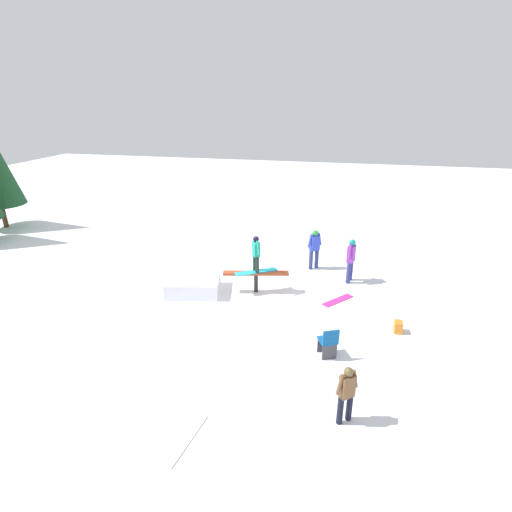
% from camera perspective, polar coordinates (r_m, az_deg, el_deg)
% --- Properties ---
extents(ground_plane, '(60.00, 60.00, 0.00)m').
position_cam_1_polar(ground_plane, '(14.13, 0.00, -5.10)').
color(ground_plane, white).
extents(rail_feature, '(2.28, 0.77, 0.75)m').
position_cam_1_polar(rail_feature, '(13.85, 0.00, -2.75)').
color(rail_feature, black).
rests_on(rail_feature, ground).
extents(snow_kicker_ramp, '(2.08, 1.86, 0.54)m').
position_cam_1_polar(snow_kicker_ramp, '(14.19, -8.93, -4.04)').
color(snow_kicker_ramp, white).
rests_on(snow_kicker_ramp, ground).
extents(main_rider_on_rail, '(1.42, 1.03, 1.31)m').
position_cam_1_polar(main_rider_on_rail, '(13.56, 0.00, 0.12)').
color(main_rider_on_rail, '#22B3CC').
rests_on(main_rider_on_rail, rail_feature).
extents(bystander_brown, '(0.48, 0.41, 1.37)m').
position_cam_1_polar(bystander_brown, '(8.86, 12.80, -18.41)').
color(bystander_brown, black).
rests_on(bystander_brown, ground).
extents(bystander_purple, '(0.32, 0.67, 1.65)m').
position_cam_1_polar(bystander_purple, '(14.91, 13.40, -0.31)').
color(bystander_purple, navy).
rests_on(bystander_purple, ground).
extents(bystander_blue, '(0.56, 0.51, 1.60)m').
position_cam_1_polar(bystander_blue, '(15.81, 8.35, 1.26)').
color(bystander_blue, navy).
rests_on(bystander_blue, ground).
extents(loose_snowboard_magenta, '(1.03, 1.14, 0.02)m').
position_cam_1_polar(loose_snowboard_magenta, '(13.81, 11.61, -6.22)').
color(loose_snowboard_magenta, '#D22D94').
rests_on(loose_snowboard_magenta, ground).
extents(loose_snowboard_white, '(0.50, 1.42, 0.02)m').
position_cam_1_polar(loose_snowboard_white, '(8.94, -10.16, -24.34)').
color(loose_snowboard_white, white).
rests_on(loose_snowboard_white, ground).
extents(folding_chair, '(0.59, 0.59, 0.88)m').
position_cam_1_polar(folding_chair, '(10.85, 10.27, -12.11)').
color(folding_chair, '#3F3F44').
rests_on(folding_chair, ground).
extents(backpack_on_snow, '(0.22, 0.30, 0.34)m').
position_cam_1_polar(backpack_on_snow, '(12.50, 19.64, -9.52)').
color(backpack_on_snow, orange).
rests_on(backpack_on_snow, ground).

